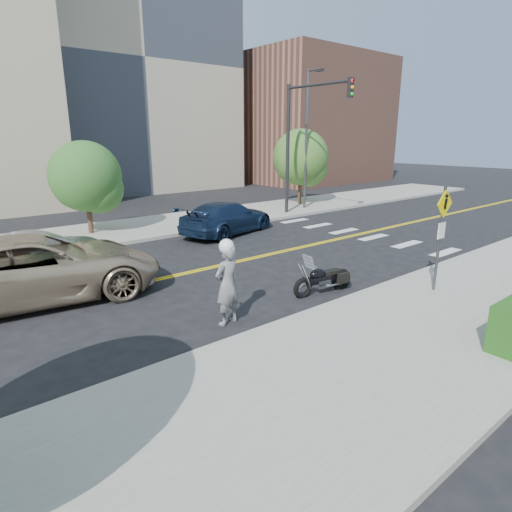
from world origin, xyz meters
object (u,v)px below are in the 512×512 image
Objects in this scene: pedestrian_sign at (441,228)px; motorcycle at (324,273)px; motorcyclist at (227,282)px; suv at (38,268)px; parked_car_blue at (227,218)px; parked_car_silver at (43,253)px.

pedestrian_sign reaches higher than motorcycle.
motorcyclist is 0.32× the size of suv.
pedestrian_sign is 1.41× the size of motorcyclist.
pedestrian_sign is 10.47m from parked_car_blue.
pedestrian_sign reaches higher than motorcyclist.
motorcycle is at bearing 169.83° from motorcyclist.
suv reaches higher than motorcycle.
pedestrian_sign is at bearing 163.65° from parked_car_blue.
motorcyclist is at bearing -164.71° from parked_car_silver.
pedestrian_sign is 11.21m from suv.
motorcyclist is 0.50× the size of parked_car_silver.
motorcyclist is 3.43m from motorcycle.
parked_car_silver is at bearing -80.94° from motorcyclist.
motorcyclist reaches higher than parked_car_silver.
suv is 1.27× the size of parked_car_blue.
pedestrian_sign reaches higher than parked_car_blue.
suv reaches higher than parked_car_silver.
pedestrian_sign is 0.70× the size of parked_car_silver.
parked_car_silver is at bearing 82.49° from parked_car_blue.
parked_car_blue is at bearing 89.09° from pedestrian_sign.
motorcycle is 0.39× the size of parked_car_blue.
pedestrian_sign is at bearing -142.01° from parked_car_silver.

